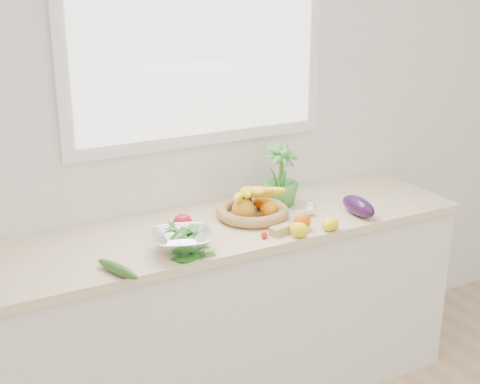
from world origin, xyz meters
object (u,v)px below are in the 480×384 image
fruit_basket (252,207)px  colander_with_spinach (182,237)px  apple (183,224)px  cucumber (118,269)px  eggplant (358,206)px  potted_herb (280,176)px

fruit_basket → colander_with_spinach: (-0.43, -0.20, 0.01)m
apple → fruit_basket: size_ratio=0.26×
cucumber → fruit_basket: fruit_basket is taller
fruit_basket → apple: bearing=-176.7°
cucumber → fruit_basket: bearing=20.5°
eggplant → potted_herb: size_ratio=0.71×
cucumber → potted_herb: bearing=21.1°
apple → potted_herb: bearing=11.0°
cucumber → potted_herb: (0.94, 0.36, 0.12)m
cucumber → potted_herb: 1.02m
eggplant → colander_with_spinach: colander_with_spinach is taller
potted_herb → eggplant: bearing=-51.0°
fruit_basket → colander_with_spinach: 0.48m
potted_herb → colander_with_spinach: (-0.64, -0.29, -0.08)m
cucumber → apple: bearing=33.8°
fruit_basket → colander_with_spinach: fruit_basket is taller
eggplant → potted_herb: bearing=129.0°
potted_herb → colander_with_spinach: 0.71m
potted_herb → fruit_basket: 0.24m
eggplant → colander_with_spinach: (-0.88, 0.01, 0.02)m
eggplant → colander_with_spinach: size_ratio=0.72×
potted_herb → colander_with_spinach: size_ratio=1.02×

